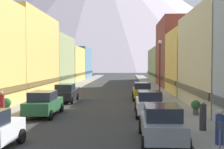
# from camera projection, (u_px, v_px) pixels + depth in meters

# --- Properties ---
(sidewalk_left) EXTENTS (2.50, 100.00, 0.15)m
(sidewalk_left) POSITION_uv_depth(u_px,v_px,m) (70.00, 88.00, 43.19)
(sidewalk_left) COLOR gray
(sidewalk_left) RESTS_ON ground
(sidewalk_right) EXTENTS (2.50, 100.00, 0.15)m
(sidewalk_right) POSITION_uv_depth(u_px,v_px,m) (154.00, 89.00, 42.59)
(sidewalk_right) COLOR gray
(sidewalk_right) RESTS_ON ground
(storefront_left_2) EXTENTS (10.04, 13.71, 9.73)m
(storefront_left_2) POSITION_uv_depth(u_px,v_px,m) (6.00, 56.00, 35.10)
(storefront_left_2) COLOR #D8B259
(storefront_left_2) RESTS_ON ground
(storefront_left_3) EXTENTS (8.79, 12.65, 8.40)m
(storefront_left_3) POSITION_uv_depth(u_px,v_px,m) (43.00, 62.00, 48.42)
(storefront_left_3) COLOR #8C9966
(storefront_left_3) RESTS_ON ground
(storefront_left_4) EXTENTS (6.46, 13.23, 7.23)m
(storefront_left_4) POSITION_uv_depth(u_px,v_px,m) (66.00, 65.00, 61.85)
(storefront_left_4) COLOR #D8B259
(storefront_left_4) RESTS_ON ground
(storefront_left_5) EXTENTS (7.88, 13.87, 7.95)m
(storefront_left_5) POSITION_uv_depth(u_px,v_px,m) (74.00, 63.00, 75.70)
(storefront_left_5) COLOR slate
(storefront_left_5) RESTS_ON ground
(storefront_right_2) EXTENTS (6.96, 9.44, 7.75)m
(storefront_right_2) POSITION_uv_depth(u_px,v_px,m) (198.00, 64.00, 35.47)
(storefront_right_2) COLOR #D8B259
(storefront_right_2) RESTS_ON ground
(storefront_right_3) EXTENTS (9.78, 12.35, 10.69)m
(storefront_right_3) POSITION_uv_depth(u_px,v_px,m) (190.00, 55.00, 46.43)
(storefront_right_3) COLOR brown
(storefront_right_3) RESTS_ON ground
(storefront_right_4) EXTENTS (10.18, 8.38, 7.05)m
(storefront_right_4) POSITION_uv_depth(u_px,v_px,m) (178.00, 66.00, 57.31)
(storefront_right_4) COLOR #8C9966
(storefront_right_4) RESTS_ON ground
(storefront_right_5) EXTENTS (8.42, 10.15, 6.95)m
(storefront_right_5) POSITION_uv_depth(u_px,v_px,m) (167.00, 66.00, 66.62)
(storefront_right_5) COLOR #8C9966
(storefront_right_5) RESTS_ON ground
(car_left_1) EXTENTS (2.08, 4.41, 1.78)m
(car_left_1) POSITION_uv_depth(u_px,v_px,m) (44.00, 103.00, 20.85)
(car_left_1) COLOR #265933
(car_left_1) RESTS_ON ground
(car_left_2) EXTENTS (2.10, 4.42, 1.78)m
(car_left_2) POSITION_uv_depth(u_px,v_px,m) (66.00, 93.00, 28.49)
(car_left_2) COLOR black
(car_left_2) RESTS_ON ground
(car_right_0) EXTENTS (2.11, 4.42, 1.78)m
(car_right_0) POSITION_uv_depth(u_px,v_px,m) (162.00, 123.00, 13.83)
(car_right_0) COLOR slate
(car_right_0) RESTS_ON ground
(car_right_1) EXTENTS (2.10, 4.42, 1.78)m
(car_right_1) POSITION_uv_depth(u_px,v_px,m) (149.00, 103.00, 21.10)
(car_right_1) COLOR silver
(car_right_1) RESTS_ON ground
(car_right_2) EXTENTS (2.07, 4.40, 1.78)m
(car_right_2) POSITION_uv_depth(u_px,v_px,m) (142.00, 91.00, 30.55)
(car_right_2) COLOR #B28419
(car_right_2) RESTS_ON ground
(parking_meter_near) EXTENTS (0.14, 0.10, 1.33)m
(parking_meter_near) POSITION_uv_depth(u_px,v_px,m) (220.00, 134.00, 11.29)
(parking_meter_near) COLOR #595960
(parking_meter_near) RESTS_ON sidewalk_right
(potted_plant_0) EXTENTS (0.65, 0.65, 1.03)m
(potted_plant_0) POSITION_uv_depth(u_px,v_px,m) (196.00, 106.00, 20.42)
(potted_plant_0) COLOR #4C4C51
(potted_plant_0) RESTS_ON sidewalk_right
(potted_plant_1) EXTENTS (0.72, 0.72, 0.97)m
(potted_plant_1) POSITION_uv_depth(u_px,v_px,m) (6.00, 104.00, 22.17)
(potted_plant_1) COLOR #4C4C51
(potted_plant_1) RESTS_ON sidewalk_left
(pedestrian_0) EXTENTS (0.36, 0.36, 1.76)m
(pedestrian_0) POSITION_uv_depth(u_px,v_px,m) (2.00, 105.00, 19.56)
(pedestrian_0) COLOR maroon
(pedestrian_0) RESTS_ON sidewalk_left
(pedestrian_1) EXTENTS (0.36, 0.36, 1.54)m
(pedestrian_1) POSITION_uv_depth(u_px,v_px,m) (220.00, 129.00, 12.88)
(pedestrian_1) COLOR navy
(pedestrian_1) RESTS_ON sidewalk_right
(pedestrian_2) EXTENTS (0.36, 0.36, 1.62)m
(pedestrian_2) POSITION_uv_depth(u_px,v_px,m) (203.00, 116.00, 15.67)
(pedestrian_2) COLOR #333338
(pedestrian_2) RESTS_ON sidewalk_right
(streetlamp_right) EXTENTS (0.36, 0.36, 5.86)m
(streetlamp_right) POSITION_uv_depth(u_px,v_px,m) (160.00, 61.00, 27.92)
(streetlamp_right) COLOR black
(streetlamp_right) RESTS_ON sidewalk_right
(mountain_backdrop) EXTENTS (299.35, 299.35, 110.99)m
(mountain_backdrop) POSITION_uv_depth(u_px,v_px,m) (99.00, 7.00, 266.53)
(mountain_backdrop) COLOR silver
(mountain_backdrop) RESTS_ON ground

